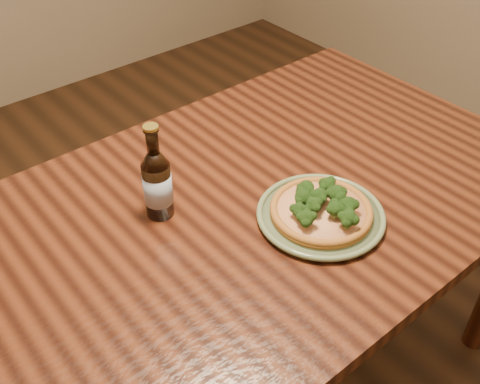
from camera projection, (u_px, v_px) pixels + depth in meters
table at (235, 237)px, 1.36m from camera, size 1.60×0.90×0.75m
plate at (321, 215)px, 1.27m from camera, size 0.29×0.29×0.02m
pizza at (322, 209)px, 1.25m from camera, size 0.23×0.23×0.07m
beer_bottle at (157, 183)px, 1.23m from camera, size 0.06×0.06×0.24m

